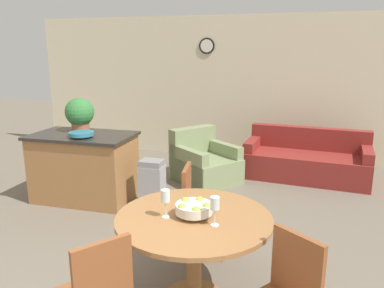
{
  "coord_description": "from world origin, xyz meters",
  "views": [
    {
      "loc": [
        1.15,
        -1.92,
        2.02
      ],
      "look_at": [
        0.04,
        2.2,
        0.97
      ],
      "focal_mm": 35.0,
      "sensor_mm": 36.0,
      "label": 1
    }
  ],
  "objects": [
    {
      "name": "potted_plant",
      "position": [
        -1.72,
        2.67,
        1.19
      ],
      "size": [
        0.4,
        0.4,
        0.47
      ],
      "color": "#A36642",
      "rests_on": "kitchen_island"
    },
    {
      "name": "couch",
      "position": [
        1.43,
        4.26,
        0.28
      ],
      "size": [
        2.02,
        1.07,
        0.79
      ],
      "rotation": [
        0.0,
        0.0,
        -0.11
      ],
      "color": "maroon",
      "rests_on": "ground_plane"
    },
    {
      "name": "kitchen_island",
      "position": [
        -1.59,
        2.48,
        0.47
      ],
      "size": [
        1.38,
        0.82,
        0.94
      ],
      "color": "#9E6B3D",
      "rests_on": "ground_plane"
    },
    {
      "name": "wall_back",
      "position": [
        -0.0,
        5.27,
        1.35
      ],
      "size": [
        8.0,
        0.09,
        2.7
      ],
      "color": "beige",
      "rests_on": "ground_plane"
    },
    {
      "name": "armchair",
      "position": [
        -0.16,
        3.66,
        0.28
      ],
      "size": [
        1.23,
        1.22,
        0.83
      ],
      "rotation": [
        0.0,
        0.0,
        0.88
      ],
      "color": "gray",
      "rests_on": "ground_plane"
    },
    {
      "name": "teal_bowl",
      "position": [
        -1.49,
        2.31,
        0.98
      ],
      "size": [
        0.32,
        0.32,
        0.07
      ],
      "color": "teal",
      "rests_on": "kitchen_island"
    },
    {
      "name": "wine_glass_left",
      "position": [
        0.25,
        0.63,
        0.94
      ],
      "size": [
        0.07,
        0.07,
        0.23
      ],
      "color": "silver",
      "rests_on": "dining_table"
    },
    {
      "name": "fruit_bowl",
      "position": [
        0.46,
        0.7,
        0.84
      ],
      "size": [
        0.29,
        0.29,
        0.13
      ],
      "color": "silver",
      "rests_on": "dining_table"
    },
    {
      "name": "trash_bin",
      "position": [
        -0.58,
        2.46,
        0.32
      ],
      "size": [
        0.31,
        0.24,
        0.65
      ],
      "color": "#9E9EA3",
      "rests_on": "ground_plane"
    },
    {
      "name": "wine_glass_right",
      "position": [
        0.65,
        0.59,
        0.94
      ],
      "size": [
        0.07,
        0.07,
        0.23
      ],
      "color": "silver",
      "rests_on": "dining_table"
    },
    {
      "name": "dining_chair_far_side",
      "position": [
        0.28,
        1.53,
        0.5
      ],
      "size": [
        0.47,
        0.47,
        0.91
      ],
      "rotation": [
        0.0,
        0.0,
        4.84
      ],
      "color": "brown",
      "rests_on": "ground_plane"
    },
    {
      "name": "dining_table",
      "position": [
        0.46,
        0.7,
        0.6
      ],
      "size": [
        1.24,
        1.24,
        0.77
      ],
      "color": "#9E6B3D",
      "rests_on": "ground_plane"
    }
  ]
}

